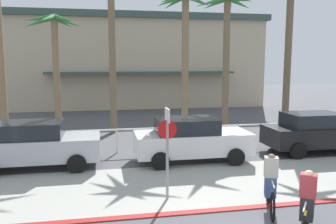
{
  "coord_description": "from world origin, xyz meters",
  "views": [
    {
      "loc": [
        -2.94,
        -5.91,
        3.78
      ],
      "look_at": [
        -0.68,
        6.0,
        2.05
      ],
      "focal_mm": 37.13,
      "sensor_mm": 36.0,
      "label": 1
    }
  ],
  "objects_px": {
    "stop_sign_bike_lane": "(167,141)",
    "car_white_2": "(191,139)",
    "car_black_3": "(316,132)",
    "car_silver_1": "(36,144)",
    "palm_tree_7": "(290,28)",
    "palm_tree_4": "(112,8)",
    "palm_tree_6": "(226,33)",
    "cyclist_blue_0": "(271,184)",
    "cyclist_yellow_1": "(307,205)",
    "palm_tree_5": "(185,26)",
    "palm_tree_3": "(54,43)"
  },
  "relations": [
    {
      "from": "stop_sign_bike_lane",
      "to": "car_white_2",
      "type": "bearing_deg",
      "value": 65.82
    },
    {
      "from": "car_black_3",
      "to": "car_silver_1",
      "type": "bearing_deg",
      "value": -179.2
    },
    {
      "from": "palm_tree_7",
      "to": "palm_tree_4",
      "type": "bearing_deg",
      "value": 167.12
    },
    {
      "from": "palm_tree_6",
      "to": "stop_sign_bike_lane",
      "type": "bearing_deg",
      "value": -118.44
    },
    {
      "from": "palm_tree_4",
      "to": "car_white_2",
      "type": "distance_m",
      "value": 8.91
    },
    {
      "from": "palm_tree_6",
      "to": "palm_tree_7",
      "type": "relative_size",
      "value": 0.95
    },
    {
      "from": "palm_tree_6",
      "to": "cyclist_blue_0",
      "type": "xyz_separation_m",
      "value": [
        -2.4,
        -10.18,
        -4.68
      ]
    },
    {
      "from": "stop_sign_bike_lane",
      "to": "cyclist_yellow_1",
      "type": "bearing_deg",
      "value": -44.43
    },
    {
      "from": "palm_tree_5",
      "to": "car_black_3",
      "type": "height_order",
      "value": "palm_tree_5"
    },
    {
      "from": "palm_tree_7",
      "to": "car_white_2",
      "type": "height_order",
      "value": "palm_tree_7"
    },
    {
      "from": "palm_tree_3",
      "to": "palm_tree_7",
      "type": "bearing_deg",
      "value": -12.65
    },
    {
      "from": "palm_tree_3",
      "to": "palm_tree_5",
      "type": "distance_m",
      "value": 7.01
    },
    {
      "from": "stop_sign_bike_lane",
      "to": "car_silver_1",
      "type": "relative_size",
      "value": 0.58
    },
    {
      "from": "stop_sign_bike_lane",
      "to": "palm_tree_3",
      "type": "bearing_deg",
      "value": 111.61
    },
    {
      "from": "palm_tree_4",
      "to": "palm_tree_6",
      "type": "distance_m",
      "value": 6.17
    },
    {
      "from": "palm_tree_6",
      "to": "cyclist_blue_0",
      "type": "height_order",
      "value": "palm_tree_6"
    },
    {
      "from": "stop_sign_bike_lane",
      "to": "cyclist_blue_0",
      "type": "distance_m",
      "value": 2.91
    },
    {
      "from": "car_white_2",
      "to": "car_black_3",
      "type": "height_order",
      "value": "same"
    },
    {
      "from": "palm_tree_3",
      "to": "palm_tree_4",
      "type": "distance_m",
      "value": 3.59
    },
    {
      "from": "palm_tree_6",
      "to": "cyclist_blue_0",
      "type": "relative_size",
      "value": 4.28
    },
    {
      "from": "palm_tree_5",
      "to": "palm_tree_6",
      "type": "relative_size",
      "value": 1.0
    },
    {
      "from": "car_white_2",
      "to": "car_silver_1",
      "type": "bearing_deg",
      "value": 177.98
    },
    {
      "from": "palm_tree_4",
      "to": "cyclist_yellow_1",
      "type": "relative_size",
      "value": 5.76
    },
    {
      "from": "car_silver_1",
      "to": "cyclist_blue_0",
      "type": "relative_size",
      "value": 2.57
    },
    {
      "from": "palm_tree_5",
      "to": "car_black_3",
      "type": "bearing_deg",
      "value": -45.53
    },
    {
      "from": "palm_tree_4",
      "to": "cyclist_yellow_1",
      "type": "height_order",
      "value": "palm_tree_4"
    },
    {
      "from": "cyclist_yellow_1",
      "to": "palm_tree_4",
      "type": "bearing_deg",
      "value": 106.74
    },
    {
      "from": "palm_tree_6",
      "to": "cyclist_yellow_1",
      "type": "relative_size",
      "value": 4.89
    },
    {
      "from": "palm_tree_5",
      "to": "palm_tree_6",
      "type": "height_order",
      "value": "palm_tree_6"
    },
    {
      "from": "palm_tree_3",
      "to": "car_white_2",
      "type": "xyz_separation_m",
      "value": [
        5.75,
        -6.91,
        -3.93
      ]
    },
    {
      "from": "palm_tree_3",
      "to": "cyclist_blue_0",
      "type": "bearing_deg",
      "value": -60.32
    },
    {
      "from": "palm_tree_5",
      "to": "palm_tree_7",
      "type": "xyz_separation_m",
      "value": [
        5.34,
        -0.84,
        -0.11
      ]
    },
    {
      "from": "stop_sign_bike_lane",
      "to": "palm_tree_3",
      "type": "xyz_separation_m",
      "value": [
        -4.15,
        10.47,
        3.12
      ]
    },
    {
      "from": "palm_tree_6",
      "to": "car_silver_1",
      "type": "xyz_separation_m",
      "value": [
        -8.99,
        -5.26,
        -4.5
      ]
    },
    {
      "from": "car_silver_1",
      "to": "cyclist_blue_0",
      "type": "height_order",
      "value": "car_silver_1"
    },
    {
      "from": "palm_tree_4",
      "to": "cyclist_yellow_1",
      "type": "bearing_deg",
      "value": -73.26
    },
    {
      "from": "palm_tree_7",
      "to": "car_white_2",
      "type": "xyz_separation_m",
      "value": [
        -6.3,
        -4.2,
        -4.67
      ]
    },
    {
      "from": "car_silver_1",
      "to": "car_white_2",
      "type": "bearing_deg",
      "value": -2.02
    },
    {
      "from": "palm_tree_7",
      "to": "cyclist_yellow_1",
      "type": "relative_size",
      "value": 5.15
    },
    {
      "from": "stop_sign_bike_lane",
      "to": "car_silver_1",
      "type": "xyz_separation_m",
      "value": [
        -4.1,
        3.76,
        -0.81
      ]
    },
    {
      "from": "car_black_3",
      "to": "stop_sign_bike_lane",
      "type": "bearing_deg",
      "value": -151.3
    },
    {
      "from": "palm_tree_3",
      "to": "palm_tree_5",
      "type": "xyz_separation_m",
      "value": [
        6.71,
        -1.86,
        0.85
      ]
    },
    {
      "from": "palm_tree_6",
      "to": "car_silver_1",
      "type": "bearing_deg",
      "value": -149.68
    },
    {
      "from": "stop_sign_bike_lane",
      "to": "palm_tree_5",
      "type": "distance_m",
      "value": 9.82
    },
    {
      "from": "palm_tree_5",
      "to": "car_white_2",
      "type": "xyz_separation_m",
      "value": [
        -0.96,
        -5.05,
        -4.77
      ]
    },
    {
      "from": "palm_tree_7",
      "to": "car_silver_1",
      "type": "height_order",
      "value": "palm_tree_7"
    },
    {
      "from": "palm_tree_7",
      "to": "cyclist_blue_0",
      "type": "xyz_separation_m",
      "value": [
        -5.41,
        -8.93,
        -4.84
      ]
    },
    {
      "from": "palm_tree_5",
      "to": "car_white_2",
      "type": "distance_m",
      "value": 7.01
    },
    {
      "from": "stop_sign_bike_lane",
      "to": "car_white_2",
      "type": "distance_m",
      "value": 3.99
    },
    {
      "from": "palm_tree_7",
      "to": "car_black_3",
      "type": "height_order",
      "value": "palm_tree_7"
    }
  ]
}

